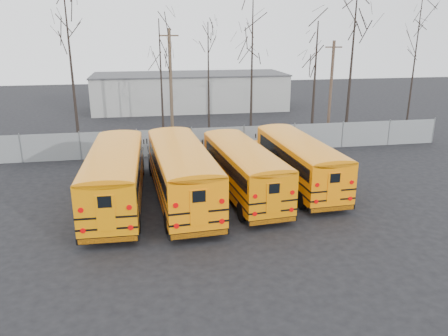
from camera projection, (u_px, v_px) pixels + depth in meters
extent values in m
plane|color=black|center=(218.00, 219.00, 21.56)|extent=(120.00, 120.00, 0.00)
cube|color=gray|center=(192.00, 141.00, 32.52)|extent=(40.00, 0.04, 2.00)
cube|color=#A1A19C|center=(190.00, 92.00, 51.33)|extent=(22.00, 8.00, 4.00)
cylinder|color=black|center=(85.00, 226.00, 19.57)|extent=(0.31, 1.03, 1.02)
cylinder|color=black|center=(137.00, 223.00, 19.91)|extent=(0.31, 1.03, 1.02)
cylinder|color=black|center=(105.00, 169.00, 27.68)|extent=(0.31, 1.03, 1.02)
cylinder|color=black|center=(142.00, 167.00, 28.01)|extent=(0.31, 1.03, 1.02)
cube|color=orange|center=(115.00, 176.00, 22.52)|extent=(2.79, 9.58, 2.41)
cube|color=orange|center=(123.00, 159.00, 28.03)|extent=(2.35, 1.80, 1.02)
cube|color=black|center=(114.00, 168.00, 22.16)|extent=(2.81, 8.56, 0.72)
cube|color=black|center=(117.00, 184.00, 23.56)|extent=(2.87, 11.34, 0.09)
cube|color=black|center=(117.00, 175.00, 23.40)|extent=(2.87, 11.34, 0.09)
cube|color=black|center=(108.00, 239.00, 18.51)|extent=(2.63, 0.29, 0.29)
cube|color=black|center=(124.00, 164.00, 28.97)|extent=(2.46, 0.27, 0.27)
cube|color=orange|center=(106.00, 213.00, 18.03)|extent=(0.77, 0.06, 1.59)
cylinder|color=#B20505|center=(83.00, 231.00, 18.09)|extent=(0.23, 0.05, 0.23)
cylinder|color=#B20505|center=(131.00, 228.00, 18.38)|extent=(0.23, 0.05, 0.23)
cylinder|color=#B20505|center=(81.00, 210.00, 17.82)|extent=(0.23, 0.05, 0.23)
cylinder|color=#B20505|center=(129.00, 207.00, 18.10)|extent=(0.23, 0.05, 0.23)
cylinder|color=black|center=(168.00, 222.00, 19.96)|extent=(0.36, 1.06, 1.04)
cylinder|color=black|center=(218.00, 217.00, 20.50)|extent=(0.36, 1.06, 1.04)
cylinder|color=black|center=(152.00, 167.00, 28.08)|extent=(0.36, 1.06, 1.04)
cylinder|color=black|center=(188.00, 164.00, 28.62)|extent=(0.36, 1.06, 1.04)
cube|color=orange|center=(182.00, 173.00, 23.00)|extent=(3.23, 9.86, 2.46)
cube|color=orange|center=(169.00, 156.00, 28.53)|extent=(2.46, 1.92, 1.04)
cube|color=black|center=(182.00, 164.00, 22.64)|extent=(3.20, 8.82, 0.73)
cube|color=black|center=(180.00, 181.00, 24.05)|extent=(3.37, 11.66, 0.09)
cube|color=black|center=(180.00, 172.00, 23.89)|extent=(3.37, 11.66, 0.09)
cube|color=black|center=(199.00, 233.00, 18.99)|extent=(2.68, 0.40, 0.29)
cube|color=black|center=(168.00, 161.00, 29.48)|extent=(2.52, 0.37, 0.27)
cube|color=orange|center=(199.00, 208.00, 18.50)|extent=(0.78, 0.09, 1.62)
cylinder|color=#B20505|center=(176.00, 226.00, 18.49)|extent=(0.23, 0.06, 0.23)
cylinder|color=#B20505|center=(222.00, 221.00, 18.94)|extent=(0.23, 0.06, 0.23)
cylinder|color=#B20505|center=(176.00, 205.00, 18.20)|extent=(0.23, 0.06, 0.23)
cylinder|color=#B20505|center=(222.00, 201.00, 18.66)|extent=(0.23, 0.06, 0.23)
cylinder|color=black|center=(242.00, 212.00, 21.25)|extent=(0.36, 0.98, 0.96)
cylinder|color=black|center=(283.00, 207.00, 21.80)|extent=(0.36, 0.98, 0.96)
cylinder|color=black|center=(205.00, 165.00, 28.62)|extent=(0.36, 0.98, 0.96)
cylinder|color=black|center=(236.00, 162.00, 29.17)|extent=(0.36, 0.98, 0.96)
cube|color=orange|center=(244.00, 169.00, 24.04)|extent=(3.21, 9.08, 2.25)
cube|color=orange|center=(219.00, 155.00, 29.06)|extent=(2.29, 1.82, 0.96)
cube|color=black|center=(245.00, 161.00, 23.71)|extent=(3.16, 8.13, 0.67)
cube|color=black|center=(239.00, 177.00, 24.99)|extent=(3.39, 10.72, 0.09)
cube|color=black|center=(239.00, 169.00, 24.85)|extent=(3.39, 10.72, 0.09)
cube|color=black|center=(272.00, 220.00, 20.39)|extent=(2.46, 0.44, 0.27)
cube|color=black|center=(216.00, 160.00, 29.92)|extent=(2.30, 0.40, 0.25)
cube|color=orange|center=(274.00, 198.00, 19.95)|extent=(0.72, 0.10, 1.48)
cylinder|color=#B20505|center=(255.00, 214.00, 19.91)|extent=(0.21, 0.06, 0.21)
cylinder|color=#B20505|center=(292.00, 210.00, 20.38)|extent=(0.21, 0.06, 0.21)
cylinder|color=#B20505|center=(255.00, 196.00, 19.65)|extent=(0.21, 0.06, 0.21)
cylinder|color=#B20505|center=(292.00, 193.00, 20.12)|extent=(0.21, 0.06, 0.21)
cylinder|color=black|center=(302.00, 200.00, 22.69)|extent=(0.31, 0.97, 0.96)
cylinder|color=black|center=(340.00, 197.00, 23.15)|extent=(0.31, 0.97, 0.96)
cylinder|color=black|center=(257.00, 158.00, 30.19)|extent=(0.31, 0.97, 0.96)
cylinder|color=black|center=(286.00, 156.00, 30.64)|extent=(0.31, 0.97, 0.96)
cube|color=orange|center=(299.00, 161.00, 25.48)|extent=(2.80, 9.03, 2.26)
cube|color=orange|center=(270.00, 149.00, 30.58)|extent=(2.23, 1.73, 0.96)
cube|color=black|center=(301.00, 154.00, 25.15)|extent=(2.80, 8.07, 0.67)
cube|color=black|center=(294.00, 168.00, 26.45)|extent=(2.91, 10.68, 0.09)
cube|color=black|center=(294.00, 161.00, 26.30)|extent=(2.91, 10.68, 0.09)
cube|color=black|center=(332.00, 208.00, 21.78)|extent=(2.46, 0.32, 0.27)
cube|color=black|center=(266.00, 153.00, 31.46)|extent=(2.31, 0.30, 0.25)
cube|color=orange|center=(334.00, 187.00, 21.33)|extent=(0.72, 0.07, 1.49)
cylinder|color=#B20505|center=(316.00, 202.00, 21.33)|extent=(0.21, 0.05, 0.21)
cylinder|color=#B20505|center=(350.00, 199.00, 21.72)|extent=(0.21, 0.05, 0.21)
cylinder|color=#B20505|center=(317.00, 185.00, 21.07)|extent=(0.21, 0.05, 0.21)
cylinder|color=#B20505|center=(352.00, 182.00, 21.46)|extent=(0.21, 0.05, 0.21)
cylinder|color=brown|center=(171.00, 83.00, 38.10)|extent=(0.28, 0.28, 9.09)
cube|color=brown|center=(169.00, 36.00, 36.91)|extent=(1.62, 0.30, 0.12)
cylinder|color=#4F3A2C|center=(331.00, 90.00, 37.45)|extent=(0.25, 0.25, 8.11)
cube|color=#4F3A2C|center=(334.00, 47.00, 36.39)|extent=(1.45, 0.21, 0.11)
cone|color=black|center=(71.00, 66.00, 34.87)|extent=(0.26, 0.26, 12.34)
cone|color=black|center=(161.00, 82.00, 35.39)|extent=(0.26, 0.26, 9.80)
cone|color=black|center=(209.00, 82.00, 36.75)|extent=(0.26, 0.26, 9.57)
cone|color=black|center=(252.00, 73.00, 34.46)|extent=(0.26, 0.26, 11.33)
cone|color=black|center=(314.00, 84.00, 34.75)|extent=(0.26, 0.26, 9.61)
cone|color=black|center=(351.00, 66.00, 36.04)|extent=(0.26, 0.26, 12.17)
cone|color=black|center=(413.00, 71.00, 36.38)|extent=(0.26, 0.26, 11.30)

